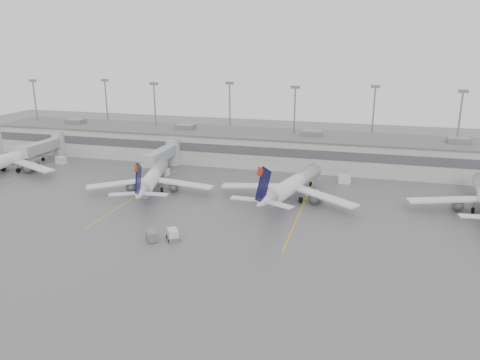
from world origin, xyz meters
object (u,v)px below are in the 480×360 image
(jet_mid_right, at_px, (292,185))
(jet_mid_left, at_px, (152,178))
(baggage_tug, at_px, (173,236))
(jet_far_left, at_px, (11,159))

(jet_mid_right, bearing_deg, jet_mid_left, -162.53)
(jet_mid_left, bearing_deg, baggage_tug, -72.22)
(baggage_tug, bearing_deg, jet_mid_right, 23.75)
(jet_mid_right, distance_m, baggage_tug, 29.72)
(jet_mid_right, bearing_deg, baggage_tug, -108.45)
(jet_far_left, distance_m, jet_mid_right, 71.68)
(jet_mid_left, bearing_deg, jet_mid_right, -10.54)
(jet_far_left, relative_size, jet_mid_right, 1.02)
(jet_mid_left, height_order, jet_mid_right, jet_mid_right)
(jet_far_left, height_order, jet_mid_left, jet_far_left)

